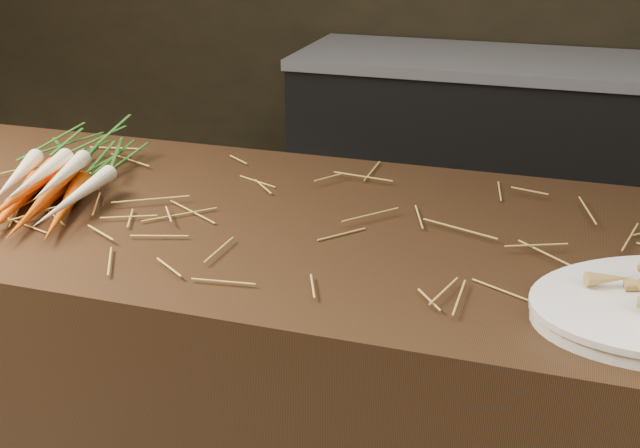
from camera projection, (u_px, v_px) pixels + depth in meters
The scene contains 4 objects.
main_counter at pixel (297, 438), 1.52m from camera, with size 2.40×0.70×0.90m, color black.
back_counter at pixel (531, 167), 3.10m from camera, with size 1.82×0.62×0.84m.
straw_bedding at pixel (294, 215), 1.35m from camera, with size 1.40×0.60×0.02m, color #A9882E, non-canonical shape.
root_veg_bunch at pixel (65, 166), 1.47m from camera, with size 0.29×0.52×0.09m.
Camera 1 is at (0.43, -0.88, 1.41)m, focal length 45.00 mm.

